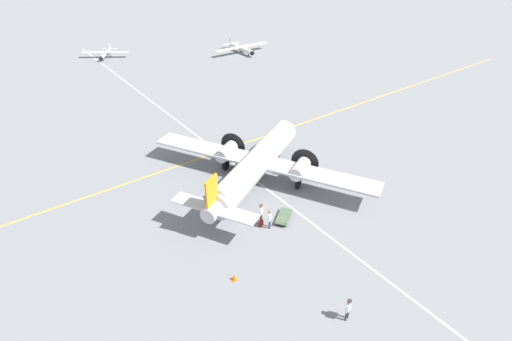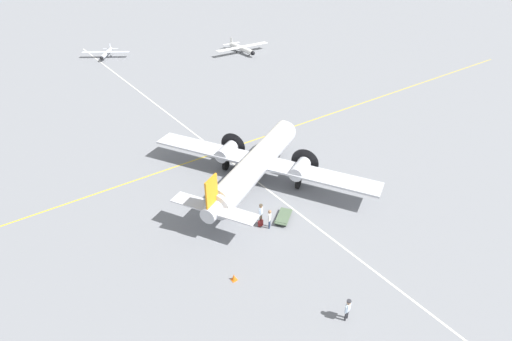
% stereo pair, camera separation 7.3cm
% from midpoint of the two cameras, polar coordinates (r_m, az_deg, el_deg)
% --- Properties ---
extents(ground_plane, '(300.00, 300.00, 0.00)m').
position_cam_midpoint_polar(ground_plane, '(39.51, 0.05, -1.94)').
color(ground_plane, slate).
extents(apron_line_eastwest, '(120.00, 0.16, 0.01)m').
position_cam_midpoint_polar(apron_line_eastwest, '(44.99, -5.71, 2.51)').
color(apron_line_eastwest, gold).
rests_on(apron_line_eastwest, ground_plane).
extents(apron_line_northsouth, '(0.16, 120.00, 0.01)m').
position_cam_midpoint_polar(apron_line_northsouth, '(39.68, 0.46, -1.77)').
color(apron_line_northsouth, silver).
rests_on(apron_line_northsouth, ground_plane).
extents(airliner_main, '(17.23, 21.71, 5.55)m').
position_cam_midpoint_polar(airliner_main, '(38.50, 0.31, 1.37)').
color(airliner_main, silver).
rests_on(airliner_main, ground_plane).
extents(crew_foreground, '(0.60, 0.36, 1.80)m').
position_cam_midpoint_polar(crew_foreground, '(27.67, 13.07, -18.55)').
color(crew_foreground, '#2D2D33').
rests_on(crew_foreground, ground_plane).
extents(passenger_boarding, '(0.49, 0.46, 1.83)m').
position_cam_midpoint_polar(passenger_boarding, '(33.58, 2.02, -6.67)').
color(passenger_boarding, navy).
rests_on(passenger_boarding, ground_plane).
extents(ramp_agent, '(0.57, 0.42, 1.87)m').
position_cam_midpoint_polar(ramp_agent, '(34.09, 0.76, -5.86)').
color(ramp_agent, '#473D2D').
rests_on(ramp_agent, ground_plane).
extents(suitcase_near_door, '(0.44, 0.18, 0.62)m').
position_cam_midpoint_polar(suitcase_near_door, '(34.26, 0.72, -7.52)').
color(suitcase_near_door, maroon).
rests_on(suitcase_near_door, ground_plane).
extents(baggage_cart, '(2.55, 2.27, 0.56)m').
position_cam_midpoint_polar(baggage_cart, '(35.03, 4.02, -6.61)').
color(baggage_cart, '#4C6047').
rests_on(baggage_cart, ground_plane).
extents(light_aircraft_distant, '(11.42, 8.44, 2.16)m').
position_cam_midpoint_polar(light_aircraft_distant, '(81.35, -1.97, 17.04)').
color(light_aircraft_distant, white).
rests_on(light_aircraft_distant, ground_plane).
extents(light_aircraft_taxiing, '(7.76, 6.49, 1.75)m').
position_cam_midpoint_polar(light_aircraft_taxiing, '(83.37, -20.61, 15.39)').
color(light_aircraft_taxiing, '#B7BCC6').
rests_on(light_aircraft_taxiing, ground_plane).
extents(traffic_cone, '(0.42, 0.42, 0.55)m').
position_cam_midpoint_polar(traffic_cone, '(29.93, -3.10, -15.00)').
color(traffic_cone, orange).
rests_on(traffic_cone, ground_plane).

